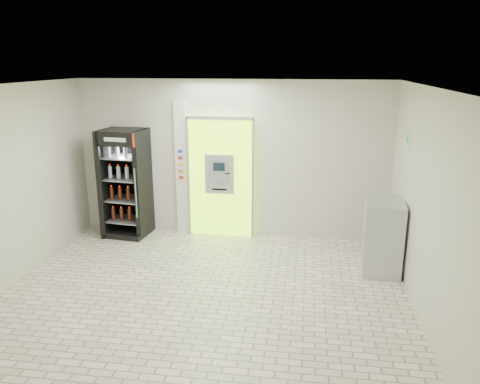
# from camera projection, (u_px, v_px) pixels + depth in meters

# --- Properties ---
(ground) EXTENTS (6.00, 6.00, 0.00)m
(ground) POSITION_uv_depth(u_px,v_px,m) (205.00, 292.00, 6.98)
(ground) COLOR beige
(ground) RESTS_ON ground
(room_shell) EXTENTS (6.00, 6.00, 6.00)m
(room_shell) POSITION_uv_depth(u_px,v_px,m) (202.00, 171.00, 6.48)
(room_shell) COLOR beige
(room_shell) RESTS_ON ground
(atm_assembly) EXTENTS (1.30, 0.24, 2.33)m
(atm_assembly) POSITION_uv_depth(u_px,v_px,m) (221.00, 177.00, 8.99)
(atm_assembly) COLOR #95EC13
(atm_assembly) RESTS_ON ground
(pillar) EXTENTS (0.22, 0.11, 2.60)m
(pillar) POSITION_uv_depth(u_px,v_px,m) (182.00, 168.00, 9.09)
(pillar) COLOR silver
(pillar) RESTS_ON ground
(beverage_cooler) EXTENTS (0.86, 0.80, 2.08)m
(beverage_cooler) POSITION_uv_depth(u_px,v_px,m) (126.00, 185.00, 9.04)
(beverage_cooler) COLOR black
(beverage_cooler) RESTS_ON ground
(steel_cabinet) EXTENTS (0.67, 0.94, 1.19)m
(steel_cabinet) POSITION_uv_depth(u_px,v_px,m) (382.00, 235.00, 7.59)
(steel_cabinet) COLOR #ABADB3
(steel_cabinet) RESTS_ON ground
(exit_sign) EXTENTS (0.02, 0.22, 0.26)m
(exit_sign) POSITION_uv_depth(u_px,v_px,m) (408.00, 140.00, 7.32)
(exit_sign) COLOR white
(exit_sign) RESTS_ON room_shell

